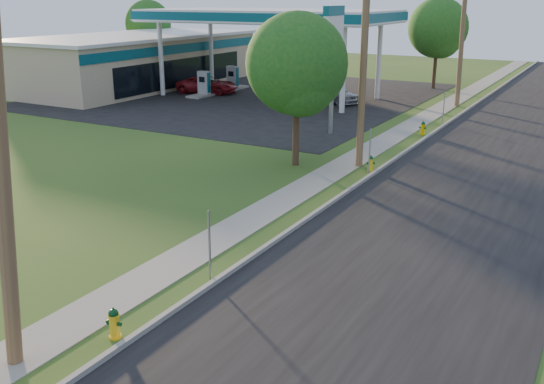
# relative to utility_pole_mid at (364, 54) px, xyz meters

# --- Properties ---
(ground_plane) EXTENTS (140.00, 140.00, 0.00)m
(ground_plane) POSITION_rel_utility_pole_mid_xyz_m (0.60, -17.00, -4.95)
(ground_plane) COLOR #28461C
(ground_plane) RESTS_ON ground
(road) EXTENTS (8.00, 120.00, 0.02)m
(road) POSITION_rel_utility_pole_mid_xyz_m (5.10, -7.00, -4.94)
(road) COLOR black
(road) RESTS_ON ground
(curb) EXTENTS (0.15, 120.00, 0.15)m
(curb) POSITION_rel_utility_pole_mid_xyz_m (1.10, -7.00, -4.88)
(curb) COLOR gray
(curb) RESTS_ON ground
(sidewalk) EXTENTS (1.50, 120.00, 0.03)m
(sidewalk) POSITION_rel_utility_pole_mid_xyz_m (-0.65, -7.00, -4.94)
(sidewalk) COLOR gray
(sidewalk) RESTS_ON ground
(forecourt) EXTENTS (26.00, 28.00, 0.02)m
(forecourt) POSITION_rel_utility_pole_mid_xyz_m (-15.40, 15.00, -4.94)
(forecourt) COLOR black
(forecourt) RESTS_ON ground
(utility_pole_mid) EXTENTS (1.40, 0.32, 9.80)m
(utility_pole_mid) POSITION_rel_utility_pole_mid_xyz_m (0.00, 0.00, 0.00)
(utility_pole_mid) COLOR brown
(utility_pole_mid) RESTS_ON ground
(utility_pole_far) EXTENTS (1.40, 0.32, 9.50)m
(utility_pole_far) POSITION_rel_utility_pole_mid_xyz_m (0.00, 18.00, -0.15)
(utility_pole_far) COLOR brown
(utility_pole_far) RESTS_ON ground
(sign_post_near) EXTENTS (0.05, 0.04, 2.00)m
(sign_post_near) POSITION_rel_utility_pole_mid_xyz_m (0.85, -12.80, -3.95)
(sign_post_near) COLOR gray
(sign_post_near) RESTS_ON ground
(sign_post_mid) EXTENTS (0.05, 0.04, 2.00)m
(sign_post_mid) POSITION_rel_utility_pole_mid_xyz_m (0.85, -1.00, -3.95)
(sign_post_mid) COLOR gray
(sign_post_mid) RESTS_ON ground
(sign_post_far) EXTENTS (0.05, 0.04, 2.00)m
(sign_post_far) POSITION_rel_utility_pole_mid_xyz_m (0.85, 11.20, -3.95)
(sign_post_far) COLOR gray
(sign_post_far) RESTS_ON ground
(gas_canopy) EXTENTS (18.18, 9.18, 6.40)m
(gas_canopy) POSITION_rel_utility_pole_mid_xyz_m (-13.40, 15.00, 0.94)
(gas_canopy) COLOR silver
(gas_canopy) RESTS_ON ground
(fuel_pump_nw) EXTENTS (1.20, 3.20, 1.90)m
(fuel_pump_nw) POSITION_rel_utility_pole_mid_xyz_m (-17.90, 13.00, -4.23)
(fuel_pump_nw) COLOR gray
(fuel_pump_nw) RESTS_ON ground
(fuel_pump_ne) EXTENTS (1.20, 3.20, 1.90)m
(fuel_pump_ne) POSITION_rel_utility_pole_mid_xyz_m (-8.90, 13.00, -4.23)
(fuel_pump_ne) COLOR gray
(fuel_pump_ne) RESTS_ON ground
(fuel_pump_sw) EXTENTS (1.20, 3.20, 1.90)m
(fuel_pump_sw) POSITION_rel_utility_pole_mid_xyz_m (-17.90, 17.00, -4.23)
(fuel_pump_sw) COLOR gray
(fuel_pump_sw) RESTS_ON ground
(fuel_pump_se) EXTENTS (1.20, 3.20, 1.90)m
(fuel_pump_se) POSITION_rel_utility_pole_mid_xyz_m (-8.90, 17.00, -4.23)
(fuel_pump_se) COLOR gray
(fuel_pump_se) RESTS_ON ground
(convenience_store) EXTENTS (10.40, 22.40, 4.25)m
(convenience_store) POSITION_rel_utility_pole_mid_xyz_m (-26.38, 15.00, -2.82)
(convenience_store) COLOR tan
(convenience_store) RESTS_ON ground
(price_pylon) EXTENTS (0.34, 2.04, 6.85)m
(price_pylon) POSITION_rel_utility_pole_mid_xyz_m (-3.90, 5.50, 0.48)
(price_pylon) COLOR gray
(price_pylon) RESTS_ON ground
(tree_verge) EXTENTS (4.47, 4.47, 6.77)m
(tree_verge) POSITION_rel_utility_pole_mid_xyz_m (-2.50, -1.28, -0.60)
(tree_verge) COLOR #3B271C
(tree_verge) RESTS_ON ground
(tree_lot) EXTENTS (4.81, 4.81, 7.29)m
(tree_lot) POSITION_rel_utility_pole_mid_xyz_m (-3.61, 25.66, -0.26)
(tree_lot) COLOR #3B271C
(tree_lot) RESTS_ON ground
(tree_back) EXTENTS (4.64, 4.64, 7.03)m
(tree_back) POSITION_rel_utility_pole_mid_xyz_m (-32.73, 24.23, -0.43)
(tree_back) COLOR #3B271C
(tree_back) RESTS_ON ground
(hydrant_near) EXTENTS (0.39, 0.34, 0.76)m
(hydrant_near) POSITION_rel_utility_pole_mid_xyz_m (0.67, -16.25, -4.58)
(hydrant_near) COLOR yellow
(hydrant_near) RESTS_ON ground
(hydrant_mid) EXTENTS (0.37, 0.33, 0.71)m
(hydrant_mid) POSITION_rel_utility_pole_mid_xyz_m (0.75, -0.51, -4.60)
(hydrant_mid) COLOR yellow
(hydrant_mid) RESTS_ON ground
(hydrant_far) EXTENTS (0.40, 0.35, 0.76)m
(hydrant_far) POSITION_rel_utility_pole_mid_xyz_m (0.61, 7.88, -4.58)
(hydrant_far) COLOR #EDB700
(hydrant_far) RESTS_ON ground
(car_red) EXTENTS (5.20, 3.23, 1.34)m
(car_red) POSITION_rel_utility_pole_mid_xyz_m (-18.49, 14.27, -4.28)
(car_red) COLOR maroon
(car_red) RESTS_ON ground
(car_silver) EXTENTS (4.50, 3.15, 1.42)m
(car_silver) POSITION_rel_utility_pole_mid_xyz_m (-8.00, 15.09, -4.24)
(car_silver) COLOR #A3A5AA
(car_silver) RESTS_ON ground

